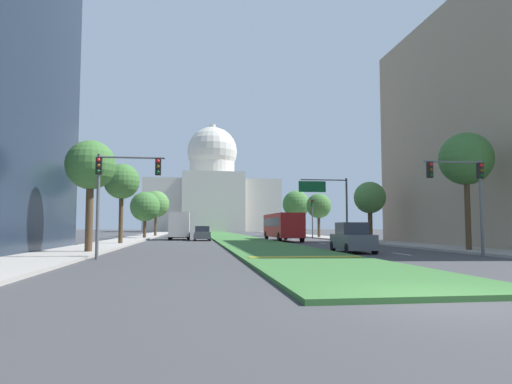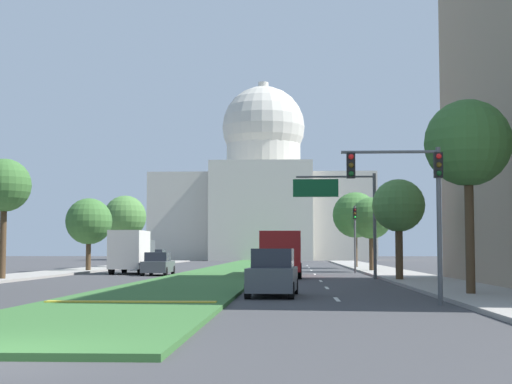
# 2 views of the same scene
# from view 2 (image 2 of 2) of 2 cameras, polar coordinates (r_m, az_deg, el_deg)

# --- Properties ---
(ground_plane) EXTENTS (273.27, 273.27, 0.00)m
(ground_plane) POSITION_cam_2_polar(r_m,az_deg,el_deg) (74.95, -1.25, -5.60)
(ground_plane) COLOR #3D3D3F
(grass_median) EXTENTS (6.06, 111.79, 0.14)m
(grass_median) POSITION_cam_2_polar(r_m,az_deg,el_deg) (68.75, -1.60, -5.66)
(grass_median) COLOR #386B33
(grass_median) RESTS_ON ground_plane
(median_curb_nose) EXTENTS (5.45, 0.50, 0.04)m
(median_curb_nose) POSITION_cam_2_polar(r_m,az_deg,el_deg) (25.40, -9.11, -7.89)
(median_curb_nose) COLOR gold
(median_curb_nose) RESTS_ON grass_median
(lane_dashes_right) EXTENTS (0.16, 62.47, 0.01)m
(lane_dashes_right) POSITION_cam_2_polar(r_m,az_deg,el_deg) (57.93, 4.31, -5.99)
(lane_dashes_right) COLOR silver
(lane_dashes_right) RESTS_ON ground_plane
(sidewalk_left) EXTENTS (4.00, 111.79, 0.15)m
(sidewalk_left) POSITION_cam_2_polar(r_m,az_deg,el_deg) (64.80, -13.15, -5.64)
(sidewalk_left) COLOR #9E9991
(sidewalk_left) RESTS_ON ground_plane
(sidewalk_right) EXTENTS (4.00, 111.79, 0.15)m
(sidewalk_right) POSITION_cam_2_polar(r_m,az_deg,el_deg) (62.78, 9.44, -5.74)
(sidewalk_right) COLOR #9E9991
(sidewalk_right) RESTS_ON ground_plane
(capitol_building) EXTENTS (37.93, 22.24, 31.41)m
(capitol_building) POSITION_cam_2_polar(r_m,az_deg,el_deg) (136.50, 0.54, -0.22)
(capitol_building) COLOR beige
(capitol_building) RESTS_ON ground_plane
(traffic_light_near_right) EXTENTS (3.34, 0.35, 5.20)m
(traffic_light_near_right) POSITION_cam_2_polar(r_m,az_deg,el_deg) (26.34, 11.37, 0.18)
(traffic_light_near_right) COLOR #515456
(traffic_light_near_right) RESTS_ON ground_plane
(traffic_light_far_right) EXTENTS (0.28, 0.35, 5.20)m
(traffic_light_far_right) POSITION_cam_2_polar(r_m,az_deg,el_deg) (61.24, 7.22, -2.77)
(traffic_light_far_right) COLOR #515456
(traffic_light_far_right) RESTS_ON ground_plane
(overhead_guide_sign) EXTENTS (5.11, 0.20, 6.50)m
(overhead_guide_sign) POSITION_cam_2_polar(r_m,az_deg,el_deg) (48.40, 6.47, -0.86)
(overhead_guide_sign) COLOR #515456
(overhead_guide_sign) RESTS_ON ground_plane
(street_tree_right_near) EXTENTS (3.35, 3.35, 7.59)m
(street_tree_right_near) POSITION_cam_2_polar(r_m,az_deg,el_deg) (31.25, 15.18, 3.38)
(street_tree_right_near) COLOR #4C3823
(street_tree_right_near) RESTS_ON ground_plane
(street_tree_left_mid) EXTENTS (3.09, 3.09, 7.08)m
(street_tree_left_mid) POSITION_cam_2_polar(r_m,az_deg,el_deg) (47.60, -17.87, 0.40)
(street_tree_left_mid) COLOR #4C3823
(street_tree_left_mid) RESTS_ON ground_plane
(street_tree_right_mid) EXTENTS (2.98, 2.98, 5.80)m
(street_tree_right_mid) POSITION_cam_2_polar(r_m,az_deg,el_deg) (44.91, 10.35, -1.04)
(street_tree_right_mid) COLOR #4C3823
(street_tree_right_mid) RESTS_ON ground_plane
(street_tree_left_far) EXTENTS (3.76, 3.76, 5.99)m
(street_tree_left_far) POSITION_cam_2_polar(r_m,az_deg,el_deg) (65.00, -12.08, -2.12)
(street_tree_left_far) COLOR #4C3823
(street_tree_left_far) RESTS_ON ground_plane
(street_tree_right_far) EXTENTS (3.36, 3.36, 6.03)m
(street_tree_right_far) POSITION_cam_2_polar(r_m,az_deg,el_deg) (63.73, 8.39, -1.92)
(street_tree_right_far) COLOR #4C3823
(street_tree_right_far) RESTS_ON ground_plane
(street_tree_left_distant) EXTENTS (4.10, 4.10, 7.03)m
(street_tree_left_distant) POSITION_cam_2_polar(r_m,az_deg,el_deg) (76.61, -9.52, -1.80)
(street_tree_left_distant) COLOR #4C3823
(street_tree_left_distant) RESTS_ON ground_plane
(street_tree_right_distant) EXTENTS (4.42, 4.42, 7.37)m
(street_tree_right_distant) POSITION_cam_2_polar(r_m,az_deg,el_deg) (76.23, 7.26, -1.68)
(street_tree_right_distant) COLOR #4C3823
(street_tree_right_distant) RESTS_ON ground_plane
(sedan_lead_stopped) EXTENTS (2.00, 4.33, 1.85)m
(sedan_lead_stopped) POSITION_cam_2_polar(r_m,az_deg,el_deg) (30.52, 1.23, -6.01)
(sedan_lead_stopped) COLOR #4C5156
(sedan_lead_stopped) RESTS_ON ground_plane
(sedan_midblock) EXTENTS (1.84, 4.37, 1.62)m
(sedan_midblock) POSITION_cam_2_polar(r_m,az_deg,el_deg) (55.69, -7.15, -5.26)
(sedan_midblock) COLOR #4C5156
(sedan_midblock) RESTS_ON ground_plane
(sedan_distant) EXTENTS (2.06, 4.25, 1.82)m
(sedan_distant) POSITION_cam_2_polar(r_m,az_deg,el_deg) (70.10, -7.42, -4.97)
(sedan_distant) COLOR silver
(sedan_distant) RESTS_ON ground_plane
(box_truck_delivery) EXTENTS (2.40, 6.40, 3.20)m
(box_truck_delivery) POSITION_cam_2_polar(r_m,az_deg,el_deg) (59.39, -9.05, -4.29)
(box_truck_delivery) COLOR #4C5156
(box_truck_delivery) RESTS_ON ground_plane
(city_bus) EXTENTS (2.62, 11.00, 2.95)m
(city_bus) POSITION_cam_2_polar(r_m,az_deg,el_deg) (52.70, 1.86, -4.26)
(city_bus) COLOR #B21E1E
(city_bus) RESTS_ON ground_plane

